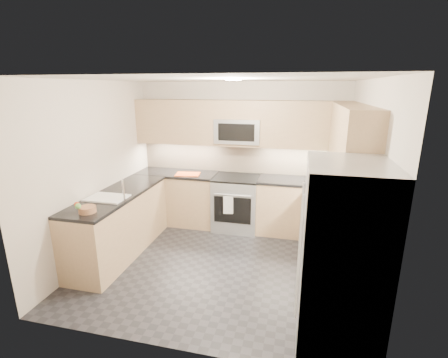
{
  "coord_description": "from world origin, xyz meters",
  "views": [
    {
      "loc": [
        1.02,
        -3.95,
        2.4
      ],
      "look_at": [
        0.0,
        0.35,
        1.15
      ],
      "focal_mm": 26.0,
      "sensor_mm": 36.0,
      "label": 1
    }
  ],
  "objects_px": {
    "gas_range": "(236,203)",
    "fruit_basket": "(87,210)",
    "microwave": "(238,131)",
    "cutting_board": "(188,174)",
    "refrigerator": "(341,259)",
    "utensil_bowl": "(319,177)"
  },
  "relations": [
    {
      "from": "gas_range",
      "to": "fruit_basket",
      "type": "bearing_deg",
      "value": -125.24
    },
    {
      "from": "microwave",
      "to": "cutting_board",
      "type": "height_order",
      "value": "microwave"
    },
    {
      "from": "gas_range",
      "to": "refrigerator",
      "type": "distance_m",
      "value": 2.86
    },
    {
      "from": "utensil_bowl",
      "to": "fruit_basket",
      "type": "height_order",
      "value": "utensil_bowl"
    },
    {
      "from": "microwave",
      "to": "fruit_basket",
      "type": "height_order",
      "value": "microwave"
    },
    {
      "from": "utensil_bowl",
      "to": "fruit_basket",
      "type": "relative_size",
      "value": 1.42
    },
    {
      "from": "microwave",
      "to": "utensil_bowl",
      "type": "relative_size",
      "value": 2.61
    },
    {
      "from": "cutting_board",
      "to": "fruit_basket",
      "type": "height_order",
      "value": "fruit_basket"
    },
    {
      "from": "fruit_basket",
      "to": "cutting_board",
      "type": "bearing_deg",
      "value": 73.34
    },
    {
      "from": "gas_range",
      "to": "utensil_bowl",
      "type": "bearing_deg",
      "value": -1.92
    },
    {
      "from": "refrigerator",
      "to": "cutting_board",
      "type": "height_order",
      "value": "refrigerator"
    },
    {
      "from": "gas_range",
      "to": "fruit_basket",
      "type": "relative_size",
      "value": 4.44
    },
    {
      "from": "utensil_bowl",
      "to": "cutting_board",
      "type": "xyz_separation_m",
      "value": [
        -2.19,
        -0.03,
        -0.08
      ]
    },
    {
      "from": "microwave",
      "to": "fruit_basket",
      "type": "relative_size",
      "value": 3.71
    },
    {
      "from": "cutting_board",
      "to": "fruit_basket",
      "type": "distance_m",
      "value": 2.05
    },
    {
      "from": "utensil_bowl",
      "to": "cutting_board",
      "type": "relative_size",
      "value": 0.71
    },
    {
      "from": "microwave",
      "to": "utensil_bowl",
      "type": "height_order",
      "value": "microwave"
    },
    {
      "from": "microwave",
      "to": "gas_range",
      "type": "bearing_deg",
      "value": -90.0
    },
    {
      "from": "refrigerator",
      "to": "fruit_basket",
      "type": "xyz_separation_m",
      "value": [
        -2.89,
        0.39,
        0.08
      ]
    },
    {
      "from": "gas_range",
      "to": "microwave",
      "type": "xyz_separation_m",
      "value": [
        0.0,
        0.12,
        1.24
      ]
    },
    {
      "from": "cutting_board",
      "to": "refrigerator",
      "type": "bearing_deg",
      "value": -45.61
    },
    {
      "from": "utensil_bowl",
      "to": "refrigerator",
      "type": "bearing_deg",
      "value": -87.35
    }
  ]
}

